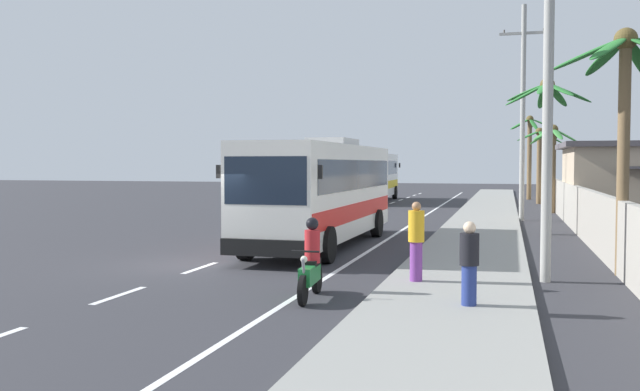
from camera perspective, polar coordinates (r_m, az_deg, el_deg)
ground_plane at (r=18.85m, az=-9.45°, el=-5.82°), size 160.00×160.00×0.00m
sidewalk_kerb at (r=27.07m, az=13.12°, el=-3.12°), size 3.20×90.00×0.14m
lane_markings at (r=31.90m, az=5.30°, el=-2.31°), size 3.78×71.00×0.01m
boundary_wall at (r=31.09m, az=20.45°, el=-0.89°), size 0.24×60.00×1.86m
coach_bus_foreground at (r=22.95m, az=0.23°, el=0.52°), size 2.95×11.18×3.66m
coach_bus_far_lane at (r=49.76m, az=4.37°, el=1.74°), size 3.25×12.07×3.78m
motorcycle_beside_bus at (r=14.06m, az=-0.77°, el=-5.92°), size 0.56×1.96×1.66m
pedestrian_near_kerb at (r=12.98m, az=12.37°, el=-5.43°), size 0.36×0.36×1.57m
pedestrian_midwalk at (r=15.42m, az=8.05°, el=-3.67°), size 0.36×0.36×1.78m
utility_pole_nearest at (r=16.87m, az=18.24°, el=10.16°), size 3.77×0.24×9.31m
utility_pole_mid at (r=34.55m, az=16.60°, el=6.95°), size 2.29×0.24×10.40m
palm_nearest at (r=49.31m, az=17.85°, el=3.57°), size 3.15×3.26×5.25m
palm_second at (r=18.46m, az=24.18°, el=7.66°), size 3.79×3.50×6.09m
palm_third at (r=40.36m, az=18.87°, el=3.38°), size 2.80×3.11×4.96m
palm_fourth at (r=55.09m, az=17.11°, el=4.22°), size 3.39×3.53×6.48m
palm_farthest at (r=28.05m, az=18.41°, el=5.96°), size 3.34×3.42×6.11m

